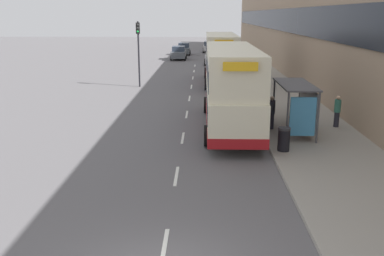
{
  "coord_description": "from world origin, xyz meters",
  "views": [
    {
      "loc": [
        0.99,
        -8.18,
        5.96
      ],
      "look_at": [
        0.21,
        21.81,
        -2.04
      ],
      "focal_mm": 40.0,
      "sensor_mm": 36.0,
      "label": 1
    }
  ],
  "objects_px": {
    "car_0": "(209,47)",
    "pedestrian_at_shelter": "(272,112)",
    "bus_shelter": "(300,100)",
    "car_3": "(179,53)",
    "pedestrian_1": "(337,111)",
    "litter_bin": "(284,139)",
    "double_decker_bus_near": "(231,86)",
    "car_2": "(213,58)",
    "car_1": "(184,49)",
    "traffic_light_far_kerb": "(138,44)",
    "double_decker_bus_ahead": "(221,58)"
  },
  "relations": [
    {
      "from": "car_0",
      "to": "pedestrian_at_shelter",
      "type": "relative_size",
      "value": 2.33
    },
    {
      "from": "bus_shelter",
      "to": "car_3",
      "type": "height_order",
      "value": "bus_shelter"
    },
    {
      "from": "car_3",
      "to": "pedestrian_1",
      "type": "distance_m",
      "value": 37.72
    },
    {
      "from": "car_0",
      "to": "pedestrian_at_shelter",
      "type": "distance_m",
      "value": 48.47
    },
    {
      "from": "bus_shelter",
      "to": "pedestrian_at_shelter",
      "type": "height_order",
      "value": "bus_shelter"
    },
    {
      "from": "car_3",
      "to": "pedestrian_1",
      "type": "height_order",
      "value": "pedestrian_1"
    },
    {
      "from": "car_0",
      "to": "litter_bin",
      "type": "height_order",
      "value": "car_0"
    },
    {
      "from": "double_decker_bus_near",
      "to": "car_3",
      "type": "bearing_deg",
      "value": 97.63
    },
    {
      "from": "pedestrian_1",
      "to": "litter_bin",
      "type": "height_order",
      "value": "pedestrian_1"
    },
    {
      "from": "car_2",
      "to": "pedestrian_1",
      "type": "relative_size",
      "value": 2.41
    },
    {
      "from": "car_2",
      "to": "car_3",
      "type": "relative_size",
      "value": 0.94
    },
    {
      "from": "pedestrian_1",
      "to": "car_3",
      "type": "bearing_deg",
      "value": 106.12
    },
    {
      "from": "double_decker_bus_near",
      "to": "litter_bin",
      "type": "xyz_separation_m",
      "value": [
        2.07,
        -4.38,
        -1.62
      ]
    },
    {
      "from": "litter_bin",
      "to": "car_1",
      "type": "bearing_deg",
      "value": 97.83
    },
    {
      "from": "car_0",
      "to": "car_1",
      "type": "height_order",
      "value": "car_1"
    },
    {
      "from": "bus_shelter",
      "to": "traffic_light_far_kerb",
      "type": "distance_m",
      "value": 18.19
    },
    {
      "from": "double_decker_bus_ahead",
      "to": "car_3",
      "type": "relative_size",
      "value": 2.46
    },
    {
      "from": "car_3",
      "to": "pedestrian_at_shelter",
      "type": "height_order",
      "value": "pedestrian_at_shelter"
    },
    {
      "from": "double_decker_bus_near",
      "to": "double_decker_bus_ahead",
      "type": "bearing_deg",
      "value": 89.79
    },
    {
      "from": "double_decker_bus_near",
      "to": "car_0",
      "type": "bearing_deg",
      "value": 90.65
    },
    {
      "from": "car_1",
      "to": "car_3",
      "type": "bearing_deg",
      "value": 86.52
    },
    {
      "from": "bus_shelter",
      "to": "car_1",
      "type": "xyz_separation_m",
      "value": [
        -7.72,
        44.41,
        -0.99
      ]
    },
    {
      "from": "car_3",
      "to": "traffic_light_far_kerb",
      "type": "relative_size",
      "value": 0.8
    },
    {
      "from": "bus_shelter",
      "to": "traffic_light_far_kerb",
      "type": "height_order",
      "value": "traffic_light_far_kerb"
    },
    {
      "from": "bus_shelter",
      "to": "pedestrian_at_shelter",
      "type": "relative_size",
      "value": 2.41
    },
    {
      "from": "double_decker_bus_near",
      "to": "car_1",
      "type": "height_order",
      "value": "double_decker_bus_near"
    },
    {
      "from": "pedestrian_at_shelter",
      "to": "litter_bin",
      "type": "xyz_separation_m",
      "value": [
        -0.02,
        -3.71,
        -0.36
      ]
    },
    {
      "from": "double_decker_bus_near",
      "to": "traffic_light_far_kerb",
      "type": "distance_m",
      "value": 15.16
    },
    {
      "from": "litter_bin",
      "to": "traffic_light_far_kerb",
      "type": "distance_m",
      "value": 20.17
    },
    {
      "from": "double_decker_bus_ahead",
      "to": "car_0",
      "type": "height_order",
      "value": "double_decker_bus_ahead"
    },
    {
      "from": "car_1",
      "to": "pedestrian_at_shelter",
      "type": "bearing_deg",
      "value": 98.51
    },
    {
      "from": "double_decker_bus_ahead",
      "to": "car_3",
      "type": "xyz_separation_m",
      "value": [
        -4.89,
        20.83,
        -1.4
      ]
    },
    {
      "from": "car_1",
      "to": "car_2",
      "type": "height_order",
      "value": "car_1"
    },
    {
      "from": "double_decker_bus_ahead",
      "to": "pedestrian_1",
      "type": "height_order",
      "value": "double_decker_bus_ahead"
    },
    {
      "from": "double_decker_bus_ahead",
      "to": "car_0",
      "type": "distance_m",
      "value": 32.5
    },
    {
      "from": "double_decker_bus_ahead",
      "to": "double_decker_bus_near",
      "type": "bearing_deg",
      "value": -90.21
    },
    {
      "from": "double_decker_bus_near",
      "to": "car_2",
      "type": "bearing_deg",
      "value": 90.65
    },
    {
      "from": "car_3",
      "to": "car_2",
      "type": "bearing_deg",
      "value": 125.94
    },
    {
      "from": "bus_shelter",
      "to": "car_2",
      "type": "distance_m",
      "value": 31.65
    },
    {
      "from": "double_decker_bus_near",
      "to": "car_1",
      "type": "bearing_deg",
      "value": 95.89
    },
    {
      "from": "car_0",
      "to": "car_3",
      "type": "bearing_deg",
      "value": -110.26
    },
    {
      "from": "traffic_light_far_kerb",
      "to": "bus_shelter",
      "type": "bearing_deg",
      "value": -55.83
    },
    {
      "from": "litter_bin",
      "to": "traffic_light_far_kerb",
      "type": "bearing_deg",
      "value": 116.65
    },
    {
      "from": "double_decker_bus_near",
      "to": "pedestrian_at_shelter",
      "type": "xyz_separation_m",
      "value": [
        2.09,
        -0.67,
        -1.25
      ]
    },
    {
      "from": "bus_shelter",
      "to": "pedestrian_1",
      "type": "height_order",
      "value": "bus_shelter"
    },
    {
      "from": "car_3",
      "to": "bus_shelter",
      "type": "bearing_deg",
      "value": 102.2
    },
    {
      "from": "litter_bin",
      "to": "double_decker_bus_near",
      "type": "bearing_deg",
      "value": 115.33
    },
    {
      "from": "traffic_light_far_kerb",
      "to": "double_decker_bus_near",
      "type": "bearing_deg",
      "value": -62.93
    },
    {
      "from": "car_0",
      "to": "car_2",
      "type": "xyz_separation_m",
      "value": [
        0.2,
        -17.83,
        -0.02
      ]
    },
    {
      "from": "bus_shelter",
      "to": "litter_bin",
      "type": "bearing_deg",
      "value": -113.21
    }
  ]
}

